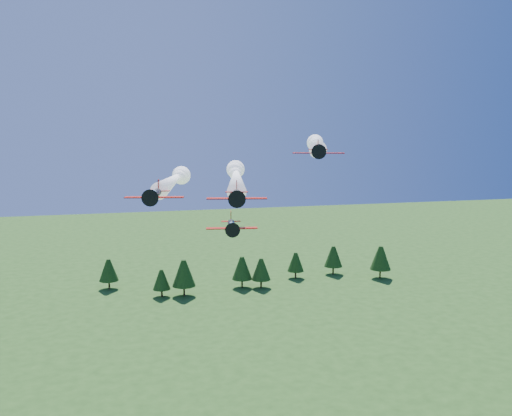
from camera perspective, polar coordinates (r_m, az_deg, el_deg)
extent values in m
cylinder|color=black|center=(70.60, -1.93, 1.27)|extent=(2.17, 5.52, 1.01)
cone|color=black|center=(67.45, -1.92, 0.96)|extent=(1.18, 1.10, 1.01)
cone|color=black|center=(66.85, -1.92, 0.90)|extent=(0.53, 0.54, 0.44)
cylinder|color=black|center=(66.68, -1.92, 0.88)|extent=(2.07, 0.50, 2.11)
cube|color=#BD0E01|center=(70.23, -1.93, 0.97)|extent=(7.56, 2.96, 0.12)
cube|color=#BD0E01|center=(74.14, -1.94, 1.62)|extent=(3.03, 1.47, 0.07)
cube|color=#BD0E01|center=(74.16, -1.95, 2.24)|extent=(0.30, 0.95, 1.46)
ellipsoid|color=#8DAFDA|center=(69.65, -1.93, 1.51)|extent=(0.97, 1.34, 0.63)
sphere|color=white|center=(107.28, -2.00, 3.49)|extent=(2.30, 2.30, 2.30)
sphere|color=white|center=(111.91, -2.00, 3.67)|extent=(3.00, 3.00, 3.00)
sphere|color=white|center=(116.54, -2.01, 3.83)|extent=(3.70, 3.70, 3.70)
cylinder|color=black|center=(79.80, -10.09, 1.35)|extent=(2.39, 5.99, 1.09)
cone|color=black|center=(76.42, -10.46, 1.07)|extent=(1.28, 1.20, 1.09)
cone|color=black|center=(75.77, -10.53, 1.01)|extent=(0.58, 0.59, 0.48)
cylinder|color=black|center=(75.59, -10.55, 0.99)|extent=(2.25, 0.56, 2.29)
cube|color=#BD0E01|center=(79.41, -10.13, 1.07)|extent=(8.21, 3.25, 0.13)
cube|color=#BD0E01|center=(83.61, -9.72, 1.69)|extent=(3.30, 1.61, 0.08)
cube|color=#BD0E01|center=(83.63, -9.72, 2.29)|extent=(0.33, 1.03, 1.58)
ellipsoid|color=#8DAFDA|center=(78.78, -10.20, 1.59)|extent=(1.06, 1.45, 0.68)
sphere|color=white|center=(109.00, -7.89, 3.09)|extent=(2.30, 2.30, 2.30)
sphere|color=white|center=(112.54, -7.70, 3.24)|extent=(3.00, 3.00, 3.00)
sphere|color=white|center=(116.08, -7.52, 3.38)|extent=(3.70, 3.70, 3.70)
cylinder|color=black|center=(79.28, 6.26, 5.72)|extent=(2.66, 5.17, 0.96)
cone|color=black|center=(76.27, 6.30, 5.64)|extent=(1.19, 1.13, 0.96)
cone|color=black|center=(75.70, 6.31, 5.63)|extent=(0.54, 0.55, 0.42)
cylinder|color=black|center=(75.54, 6.31, 5.62)|extent=(1.90, 0.72, 2.01)
cube|color=#BD0E01|center=(78.91, 6.26, 5.49)|extent=(7.08, 3.63, 0.11)
cube|color=#BD0E01|center=(82.66, 6.22, 5.84)|extent=(2.88, 1.71, 0.07)
cube|color=#BD0E01|center=(82.74, 6.23, 6.37)|extent=(0.39, 0.88, 1.38)
ellipsoid|color=#8DAFDA|center=(78.41, 6.28, 5.98)|extent=(1.04, 1.31, 0.60)
sphere|color=white|center=(119.83, 5.92, 6.40)|extent=(2.30, 2.30, 2.30)
sphere|color=white|center=(125.02, 5.89, 6.46)|extent=(3.00, 3.00, 3.00)
sphere|color=white|center=(130.22, 5.87, 6.51)|extent=(3.70, 3.70, 3.70)
cylinder|color=black|center=(86.30, -2.45, -1.76)|extent=(2.06, 5.74, 1.05)
cone|color=black|center=(83.05, -2.37, -2.14)|extent=(1.20, 1.12, 1.05)
cone|color=black|center=(82.43, -2.36, -2.21)|extent=(0.54, 0.55, 0.46)
cylinder|color=black|center=(82.26, -2.35, -2.23)|extent=(2.17, 0.44, 2.20)
cube|color=#BD0E01|center=(85.94, -2.44, -2.03)|extent=(7.87, 2.80, 0.13)
cube|color=#BD0E01|center=(89.95, -2.52, -1.34)|extent=(3.14, 1.43, 0.07)
cube|color=#BD0E01|center=(89.93, -2.53, -0.80)|extent=(0.27, 0.99, 1.52)
ellipsoid|color=#8DAFDA|center=(85.30, -2.43, -1.59)|extent=(0.97, 1.37, 0.65)
cylinder|color=#382314|center=(187.35, -9.40, -8.38)|extent=(0.60, 0.60, 2.47)
cone|color=black|center=(186.18, -9.43, -7.07)|extent=(5.65, 5.65, 6.36)
cylinder|color=#382314|center=(187.11, -7.20, -8.22)|extent=(0.60, 0.60, 3.30)
cone|color=black|center=(185.58, -7.23, -6.47)|extent=(7.55, 7.55, 8.49)
cylinder|color=#382314|center=(207.77, 3.97, -6.66)|extent=(0.60, 0.60, 2.61)
cone|color=black|center=(206.66, 3.99, -5.40)|extent=(5.98, 5.98, 6.72)
cylinder|color=#382314|center=(194.86, 0.51, -7.58)|extent=(0.60, 0.60, 2.84)
cone|color=black|center=(193.58, 0.51, -6.13)|extent=(6.50, 6.50, 7.31)
cylinder|color=#382314|center=(199.86, -14.47, -7.44)|extent=(0.60, 0.60, 2.85)
cone|color=black|center=(198.61, -14.52, -6.02)|extent=(6.51, 6.51, 7.32)
cylinder|color=#382314|center=(195.17, -1.40, -7.53)|extent=(0.60, 0.60, 2.98)
cone|color=black|center=(193.84, -1.41, -6.02)|extent=(6.82, 6.82, 7.67)
cylinder|color=#382314|center=(214.78, 7.71, -6.18)|extent=(0.60, 0.60, 2.94)
cone|color=black|center=(213.58, 7.74, -4.82)|extent=(6.72, 6.72, 7.56)
cylinder|color=#382314|center=(212.01, 12.30, -6.43)|extent=(0.60, 0.60, 3.28)
cone|color=black|center=(210.67, 12.35, -4.89)|extent=(7.49, 7.49, 8.42)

